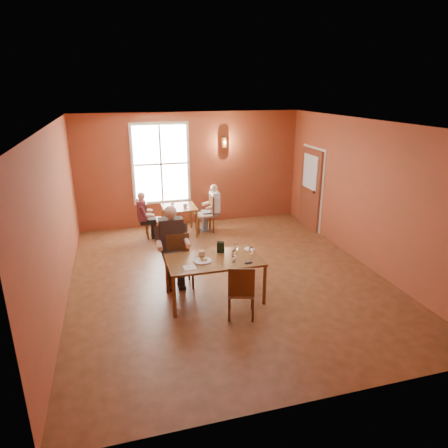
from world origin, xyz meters
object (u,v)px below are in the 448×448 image
object	(u,v)px
chair_empty	(241,290)
diner_maroon	(152,215)
main_table	(215,279)
chair_diner_white	(204,214)
chair_diner_main	(180,262)
diner_white	(205,210)
second_table	(180,220)
chair_diner_maroon	(154,219)
diner_main	(180,251)

from	to	relation	value
chair_empty	diner_maroon	bearing A→B (deg)	121.18
main_table	chair_empty	bearing A→B (deg)	-67.07
main_table	chair_empty	distance (m)	0.72
chair_diner_white	diner_maroon	size ratio (longest dim) A/B	0.83
main_table	chair_diner_main	distance (m)	0.83
chair_empty	chair_diner_white	size ratio (longest dim) A/B	0.98
main_table	diner_white	world-z (taller)	diner_white
second_table	chair_diner_maroon	distance (m)	0.66
diner_white	chair_diner_maroon	distance (m)	1.34
chair_empty	chair_diner_maroon	size ratio (longest dim) A/B	1.04
diner_main	chair_diner_maroon	world-z (taller)	diner_main
chair_diner_white	chair_diner_main	bearing A→B (deg)	158.42
main_table	chair_diner_white	bearing A→B (deg)	79.97
diner_maroon	diner_main	bearing A→B (deg)	4.38
chair_diner_white	chair_diner_maroon	bearing A→B (deg)	90.00
chair_empty	chair_diner_main	bearing A→B (deg)	138.33
diner_white	diner_maroon	distance (m)	1.36
chair_empty	chair_diner_white	bearing A→B (deg)	102.97
second_table	diner_maroon	size ratio (longest dim) A/B	0.72
chair_empty	chair_diner_maroon	bearing A→B (deg)	120.79
chair_empty	diner_maroon	size ratio (longest dim) A/B	0.82
chair_diner_white	diner_maroon	bearing A→B (deg)	90.00
main_table	second_table	size ratio (longest dim) A/B	1.99
diner_white	chair_diner_maroon	bearing A→B (deg)	90.00
chair_diner_maroon	chair_diner_white	bearing A→B (deg)	90.00
second_table	main_table	bearing A→B (deg)	-89.37
chair_empty	diner_maroon	xyz separation A→B (m)	(-1.00, 4.12, 0.11)
chair_diner_maroon	diner_maroon	distance (m)	0.13
second_table	chair_diner_maroon	size ratio (longest dim) A/B	0.91
chair_diner_main	chair_diner_maroon	world-z (taller)	chair_diner_main
diner_main	diner_maroon	world-z (taller)	diner_main
chair_empty	second_table	size ratio (longest dim) A/B	1.14
second_table	chair_diner_white	distance (m)	0.66
chair_diner_main	chair_empty	world-z (taller)	chair_diner_main
chair_diner_main	chair_empty	xyz separation A→B (m)	(0.78, -1.31, -0.02)
diner_main	diner_white	bearing A→B (deg)	-111.89
diner_main	chair_diner_maroon	size ratio (longest dim) A/B	1.61
diner_main	second_table	bearing A→B (deg)	-99.24
chair_diner_main	diner_white	distance (m)	3.04
second_table	diner_white	world-z (taller)	diner_white
main_table	chair_diner_white	world-z (taller)	chair_diner_white
main_table	diner_maroon	distance (m)	3.54
main_table	chair_empty	xyz separation A→B (m)	(0.28, -0.66, 0.09)
chair_empty	chair_diner_maroon	world-z (taller)	chair_empty
main_table	chair_diner_maroon	size ratio (longest dim) A/B	1.80
chair_diner_main	second_table	size ratio (longest dim) A/B	1.19
chair_diner_white	chair_diner_maroon	xyz separation A→B (m)	(-1.30, 0.00, -0.03)
diner_main	main_table	bearing A→B (deg)	128.88
diner_main	chair_empty	size ratio (longest dim) A/B	1.55
chair_empty	diner_white	bearing A→B (deg)	102.56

